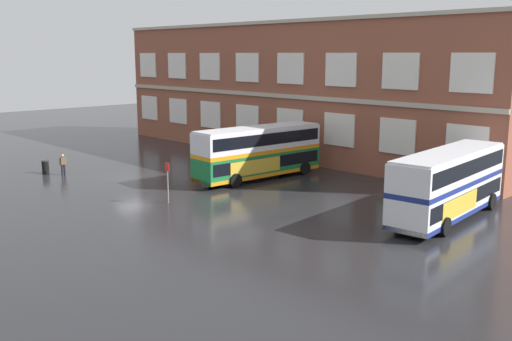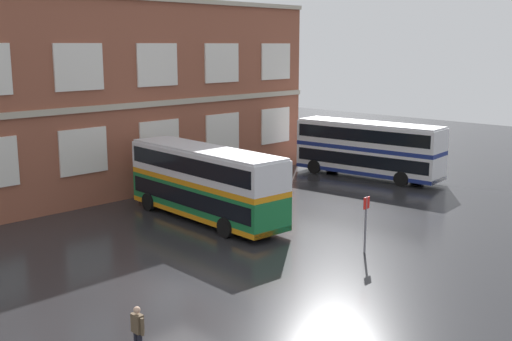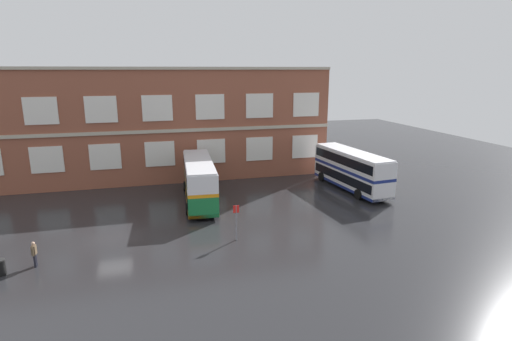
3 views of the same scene
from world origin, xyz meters
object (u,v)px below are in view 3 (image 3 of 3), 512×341
Objects in this scene: double_decker_near at (199,180)px; double_decker_middle at (351,169)px; station_litter_bin at (1,267)px; bus_stand_flag at (236,219)px; waiting_passenger at (34,253)px.

double_decker_middle is (15.94, 0.12, 0.00)m from double_decker_near.
bus_stand_flag is at bearing 5.51° from station_litter_bin.
bus_stand_flag is 15.24m from station_litter_bin.
bus_stand_flag is at bearing 3.26° from waiting_passenger.
bus_stand_flag reaches higher than station_litter_bin.
double_decker_near is 10.82× the size of station_litter_bin.
double_decker_near reaches higher than station_litter_bin.
double_decker_near is 1.00× the size of double_decker_middle.
double_decker_middle is 17.48m from bus_stand_flag.
double_decker_middle reaches higher than station_litter_bin.
waiting_passenger is 0.63× the size of bus_stand_flag.
double_decker_near is at bearing 98.56° from bus_stand_flag.
double_decker_middle is 6.59× the size of waiting_passenger.
waiting_passenger is at bearing -176.74° from bus_stand_flag.
waiting_passenger is at bearing 21.55° from station_litter_bin.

